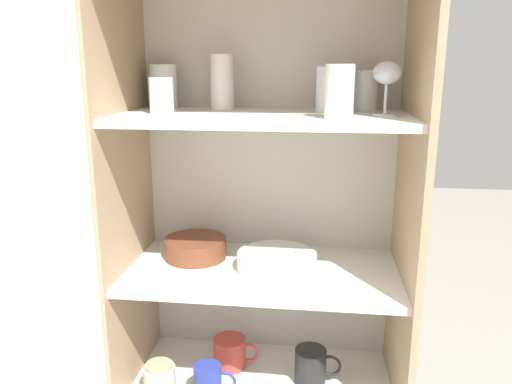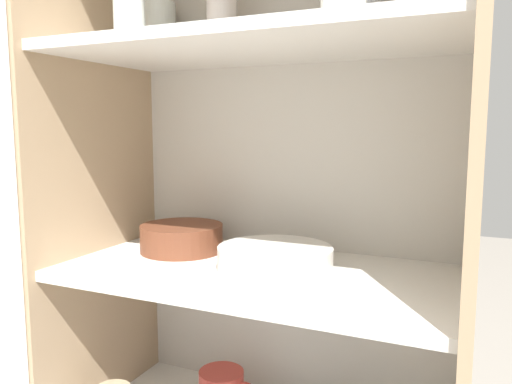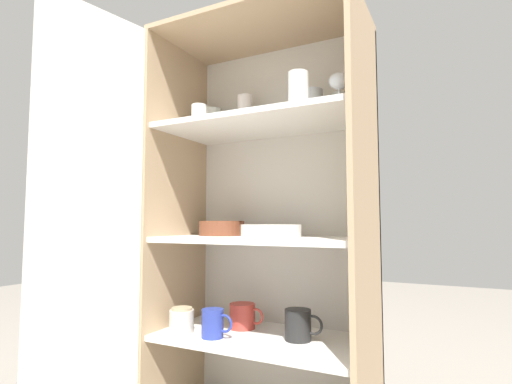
{
  "view_description": "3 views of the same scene",
  "coord_description": "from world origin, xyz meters",
  "px_view_note": "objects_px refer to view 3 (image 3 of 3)",
  "views": [
    {
      "loc": [
        0.14,
        -1.08,
        1.21
      ],
      "look_at": [
        -0.02,
        0.18,
        0.89
      ],
      "focal_mm": 35.0,
      "sensor_mm": 36.0,
      "label": 1
    },
    {
      "loc": [
        0.38,
        -0.66,
        0.93
      ],
      "look_at": [
        -0.01,
        0.2,
        0.81
      ],
      "focal_mm": 35.0,
      "sensor_mm": 36.0,
      "label": 2
    },
    {
      "loc": [
        0.65,
        -1.11,
        0.72
      ],
      "look_at": [
        -0.03,
        0.2,
        0.83
      ],
      "focal_mm": 28.0,
      "sensor_mm": 36.0,
      "label": 3
    }
  ],
  "objects_px": {
    "plate_stack_white": "(271,231)",
    "coffee_mug_primary": "(213,323)",
    "storage_jar": "(182,320)",
    "mixing_bowl_large": "(222,228)"
  },
  "relations": [
    {
      "from": "plate_stack_white",
      "to": "coffee_mug_primary",
      "type": "xyz_separation_m",
      "value": [
        -0.18,
        -0.11,
        -0.32
      ]
    },
    {
      "from": "plate_stack_white",
      "to": "coffee_mug_primary",
      "type": "height_order",
      "value": "plate_stack_white"
    },
    {
      "from": "mixing_bowl_large",
      "to": "storage_jar",
      "type": "distance_m",
      "value": 0.38
    },
    {
      "from": "storage_jar",
      "to": "coffee_mug_primary",
      "type": "bearing_deg",
      "value": -2.16
    },
    {
      "from": "plate_stack_white",
      "to": "storage_jar",
      "type": "height_order",
      "value": "plate_stack_white"
    },
    {
      "from": "plate_stack_white",
      "to": "mixing_bowl_large",
      "type": "relative_size",
      "value": 1.22
    },
    {
      "from": "plate_stack_white",
      "to": "mixing_bowl_large",
      "type": "distance_m",
      "value": 0.25
    },
    {
      "from": "coffee_mug_primary",
      "to": "storage_jar",
      "type": "distance_m",
      "value": 0.14
    },
    {
      "from": "plate_stack_white",
      "to": "storage_jar",
      "type": "relative_size",
      "value": 2.44
    },
    {
      "from": "storage_jar",
      "to": "mixing_bowl_large",
      "type": "bearing_deg",
      "value": 63.51
    }
  ]
}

